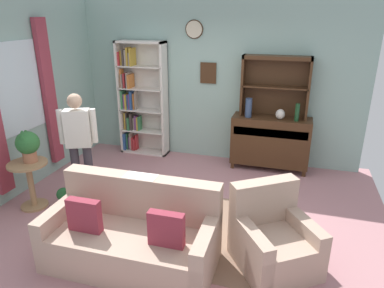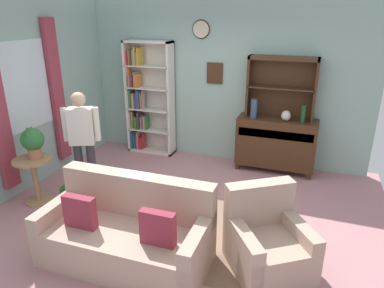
% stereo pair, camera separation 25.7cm
% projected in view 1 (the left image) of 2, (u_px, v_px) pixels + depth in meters
% --- Properties ---
extents(ground_plane, '(5.40, 4.60, 0.02)m').
position_uv_depth(ground_plane, '(181.00, 214.00, 4.78)').
color(ground_plane, '#B27A7F').
extents(wall_back, '(5.00, 0.09, 2.80)m').
position_uv_depth(wall_back, '(218.00, 82.00, 6.19)').
color(wall_back, '#93B7AD').
rests_on(wall_back, ground_plane).
extents(wall_left, '(0.16, 4.20, 2.80)m').
position_uv_depth(wall_left, '(12.00, 100.00, 4.98)').
color(wall_left, '#93B7AD').
rests_on(wall_left, ground_plane).
extents(area_rug, '(2.65, 1.74, 0.01)m').
position_uv_depth(area_rug, '(188.00, 228.00, 4.46)').
color(area_rug, '#846651').
rests_on(area_rug, ground_plane).
extents(bookshelf, '(0.90, 0.30, 2.10)m').
position_uv_depth(bookshelf, '(139.00, 100.00, 6.55)').
color(bookshelf, silver).
rests_on(bookshelf, ground_plane).
extents(sideboard, '(1.30, 0.45, 0.92)m').
position_uv_depth(sideboard, '(270.00, 141.00, 6.00)').
color(sideboard, '#422816').
rests_on(sideboard, ground_plane).
extents(sideboard_hutch, '(1.10, 0.26, 1.00)m').
position_uv_depth(sideboard_hutch, '(276.00, 78.00, 5.73)').
color(sideboard_hutch, '#422816').
rests_on(sideboard_hutch, sideboard).
extents(vase_tall, '(0.11, 0.11, 0.32)m').
position_uv_depth(vase_tall, '(249.00, 108.00, 5.83)').
color(vase_tall, '#33476B').
rests_on(vase_tall, sideboard).
extents(vase_round, '(0.15, 0.15, 0.17)m').
position_uv_depth(vase_round, '(280.00, 114.00, 5.73)').
color(vase_round, beige).
rests_on(vase_round, sideboard).
extents(bottle_wine, '(0.07, 0.07, 0.29)m').
position_uv_depth(bottle_wine, '(297.00, 112.00, 5.62)').
color(bottle_wine, '#194223').
rests_on(bottle_wine, sideboard).
extents(couch_floral, '(1.81, 0.87, 0.90)m').
position_uv_depth(couch_floral, '(133.00, 236.00, 3.77)').
color(couch_floral, tan).
rests_on(couch_floral, ground_plane).
extents(armchair_floral, '(1.06, 1.07, 0.88)m').
position_uv_depth(armchair_floral, '(273.00, 241.00, 3.73)').
color(armchair_floral, tan).
rests_on(armchair_floral, ground_plane).
extents(plant_stand, '(0.52, 0.52, 0.67)m').
position_uv_depth(plant_stand, '(30.00, 180.00, 4.81)').
color(plant_stand, '#A87F56').
rests_on(plant_stand, ground_plane).
extents(potted_plant_large, '(0.31, 0.31, 0.43)m').
position_uv_depth(potted_plant_large, '(28.00, 144.00, 4.68)').
color(potted_plant_large, '#AD6B4C').
rests_on(potted_plant_large, plant_stand).
extents(potted_plant_small, '(0.19, 0.19, 0.26)m').
position_uv_depth(potted_plant_small, '(64.00, 195.00, 4.94)').
color(potted_plant_small, '#AD6B4C').
rests_on(potted_plant_small, ground_plane).
extents(person_reading, '(0.51, 0.32, 1.56)m').
position_uv_depth(person_reading, '(79.00, 140.00, 4.87)').
color(person_reading, '#38333D').
rests_on(person_reading, ground_plane).
extents(coffee_table, '(0.80, 0.50, 0.42)m').
position_uv_depth(coffee_table, '(154.00, 199.00, 4.44)').
color(coffee_table, '#422816').
rests_on(coffee_table, ground_plane).
extents(book_stack, '(0.21, 0.16, 0.06)m').
position_uv_depth(book_stack, '(148.00, 192.00, 4.42)').
color(book_stack, '#337247').
rests_on(book_stack, coffee_table).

